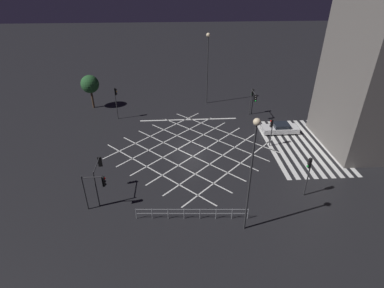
% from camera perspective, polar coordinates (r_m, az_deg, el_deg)
% --- Properties ---
extents(ground_plane, '(200.00, 200.00, 0.00)m').
position_cam_1_polar(ground_plane, '(34.56, 0.00, -0.90)').
color(ground_plane, black).
extents(road_markings, '(19.86, 26.59, 0.01)m').
position_cam_1_polar(road_markings, '(36.30, 13.33, -0.15)').
color(road_markings, silver).
rests_on(road_markings, ground_plane).
extents(traffic_light_nw_main, '(2.73, 0.36, 3.60)m').
position_cam_1_polar(traffic_light_nw_main, '(27.43, -17.40, -4.96)').
color(traffic_light_nw_main, '#2D2D30').
rests_on(traffic_light_nw_main, ground_plane).
extents(traffic_light_ne_cross, '(0.36, 0.39, 4.45)m').
position_cam_1_polar(traffic_light_ne_cross, '(41.73, -14.29, 8.62)').
color(traffic_light_ne_cross, '#2D2D30').
rests_on(traffic_light_ne_cross, ground_plane).
extents(traffic_light_se_main, '(2.50, 0.36, 3.93)m').
position_cam_1_polar(traffic_light_se_main, '(41.56, 11.62, 8.43)').
color(traffic_light_se_main, '#2D2D30').
rests_on(traffic_light_se_main, ground_plane).
extents(traffic_light_sw_cross, '(0.36, 0.39, 4.00)m').
position_cam_1_polar(traffic_light_sw_cross, '(27.94, 21.33, -4.54)').
color(traffic_light_sw_cross, '#2D2D30').
rests_on(traffic_light_sw_cross, ground_plane).
extents(traffic_light_se_cross, '(0.36, 0.39, 3.74)m').
position_cam_1_polar(traffic_light_se_cross, '(42.97, 11.48, 8.87)').
color(traffic_light_se_cross, '#2D2D30').
rests_on(traffic_light_se_cross, ground_plane).
extents(traffic_light_median_south, '(0.36, 0.39, 3.41)m').
position_cam_1_polar(traffic_light_median_south, '(35.14, 14.88, 3.11)').
color(traffic_light_median_south, '#2D2D30').
rests_on(traffic_light_median_south, ground_plane).
extents(traffic_light_nw_cross, '(0.36, 1.97, 3.47)m').
position_cam_1_polar(traffic_light_nw_cross, '(26.04, -17.84, -7.47)').
color(traffic_light_nw_cross, '#2D2D30').
rests_on(traffic_light_nw_cross, ground_plane).
extents(street_lamp_east, '(0.50, 0.50, 9.66)m').
position_cam_1_polar(street_lamp_east, '(20.98, 11.45, -2.74)').
color(street_lamp_east, '#2D2D30').
rests_on(street_lamp_east, ground_plane).
extents(street_lamp_west, '(0.58, 0.58, 10.40)m').
position_cam_1_polar(street_lamp_west, '(44.77, 3.03, 16.77)').
color(street_lamp_west, '#2D2D30').
rests_on(street_lamp_west, ground_plane).
extents(street_tree_near, '(2.58, 2.58, 4.95)m').
position_cam_1_polar(street_tree_near, '(46.46, -18.87, 10.72)').
color(street_tree_near, '#473323').
rests_on(street_tree_near, ground_plane).
extents(waiting_car, '(1.87, 4.52, 1.23)m').
position_cam_1_polar(waiting_car, '(39.41, 16.44, 2.89)').
color(waiting_car, silver).
rests_on(waiting_car, ground_plane).
extents(pedestrian_railing, '(0.64, 9.22, 1.05)m').
position_cam_1_polar(pedestrian_railing, '(25.08, 0.00, -12.93)').
color(pedestrian_railing, '#9EA0A5').
rests_on(pedestrian_railing, ground_plane).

